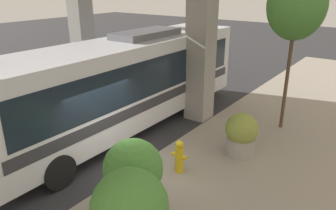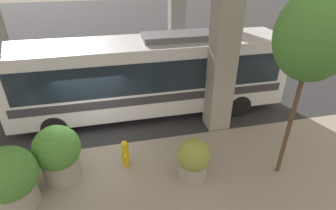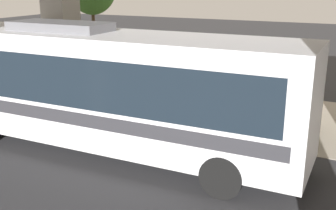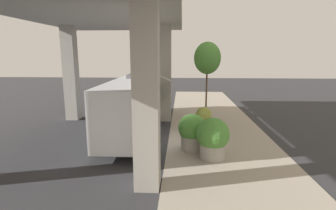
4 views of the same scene
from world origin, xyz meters
The scene contains 7 objects.
ground_plane centered at (0.00, 0.00, 0.00)m, with size 80.00×80.00×0.00m, color #2D2D30.
sidewalk_strip centered at (-3.00, 0.00, 0.01)m, with size 6.00×40.00×0.02m.
bus centered at (2.15, -2.55, 1.96)m, with size 2.61×11.69×3.61m.
fire_hydrant centered at (-1.23, -1.03, 0.52)m, with size 0.53×0.25×1.04m.
planter_front centered at (-1.30, 1.04, 0.97)m, with size 1.45×1.45×1.90m.
planter_middle centered at (-2.23, -3.14, 0.71)m, with size 1.06×1.06×1.42m.
planter_back centered at (-2.22, 2.17, 1.02)m, with size 1.56×1.56×1.99m.
Camera 3 is at (11.53, 4.23, 4.72)m, focal length 45.00 mm.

